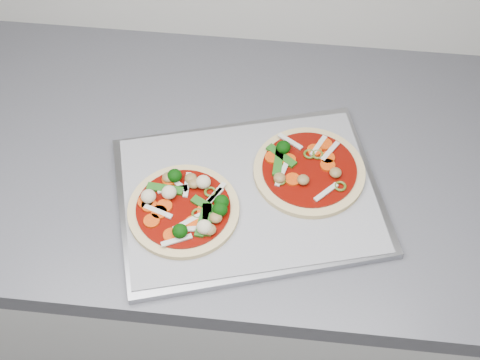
# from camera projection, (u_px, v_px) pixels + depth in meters

# --- Properties ---
(base_cabinet) EXTENTS (3.60, 0.60, 0.86)m
(base_cabinet) POSITION_uv_depth(u_px,v_px,m) (190.00, 282.00, 1.52)
(base_cabinet) COLOR silver
(base_cabinet) RESTS_ON ground
(countertop) EXTENTS (3.60, 0.60, 0.04)m
(countertop) POSITION_uv_depth(u_px,v_px,m) (174.00, 159.00, 1.16)
(countertop) COLOR #57575E
(countertop) RESTS_ON base_cabinet
(baking_tray) EXTENTS (0.49, 0.41, 0.01)m
(baking_tray) POSITION_uv_depth(u_px,v_px,m) (249.00, 196.00, 1.08)
(baking_tray) COLOR #94959A
(baking_tray) RESTS_ON countertop
(parchment) EXTENTS (0.46, 0.39, 0.00)m
(parchment) POSITION_uv_depth(u_px,v_px,m) (249.00, 194.00, 1.07)
(parchment) COLOR #9A9A9F
(parchment) RESTS_ON baking_tray
(pizza_left) EXTENTS (0.25, 0.25, 0.03)m
(pizza_left) POSITION_uv_depth(u_px,v_px,m) (185.00, 207.00, 1.04)
(pizza_left) COLOR #E0CA86
(pizza_left) RESTS_ON parchment
(pizza_right) EXTENTS (0.19, 0.19, 0.03)m
(pizza_right) POSITION_uv_depth(u_px,v_px,m) (308.00, 170.00, 1.09)
(pizza_right) COLOR #E0CA86
(pizza_right) RESTS_ON parchment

